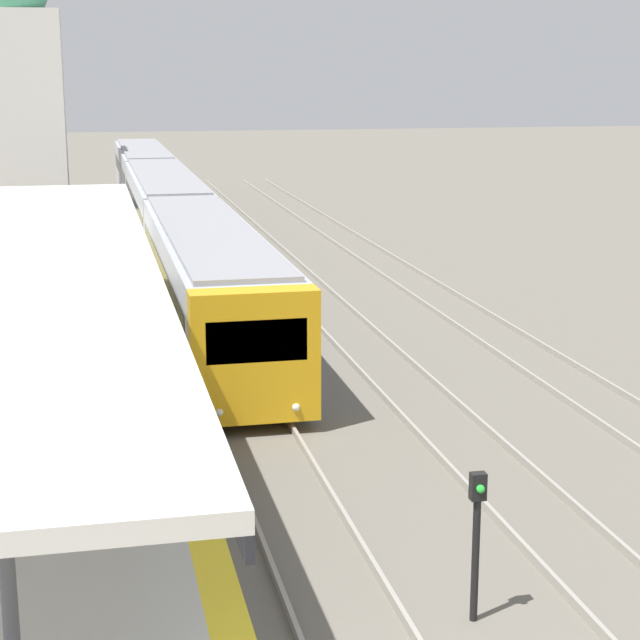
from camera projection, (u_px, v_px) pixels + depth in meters
name	position (u px, v px, depth m)	size (l,w,h in m)	color
platform_canopy	(40.00, 262.00, 18.78)	(4.00, 23.75, 2.93)	beige
person_on_platform	(153.00, 395.00, 17.23)	(0.40, 0.40, 1.66)	#2D2D33
train_near	(166.00, 208.00, 42.59)	(2.54, 46.30, 3.01)	gold
signal_post_near	(476.00, 531.00, 13.69)	(0.20, 0.21, 2.05)	black
distant_domed_building	(20.00, 93.00, 53.14)	(4.26, 4.26, 12.45)	silver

